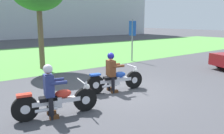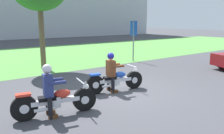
{
  "view_description": "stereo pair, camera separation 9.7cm",
  "coord_description": "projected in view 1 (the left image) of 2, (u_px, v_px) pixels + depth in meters",
  "views": [
    {
      "loc": [
        -4.83,
        -6.13,
        2.46
      ],
      "look_at": [
        -0.08,
        0.18,
        0.85
      ],
      "focal_mm": 35.93,
      "sensor_mm": 36.0,
      "label": 1
    },
    {
      "loc": [
        -4.75,
        -6.19,
        2.46
      ],
      "look_at": [
        -0.08,
        0.18,
        0.85
      ],
      "focal_mm": 35.93,
      "sensor_mm": 36.0,
      "label": 2
    }
  ],
  "objects": [
    {
      "name": "rider_lead",
      "position": [
        111.0,
        69.0,
        7.85
      ],
      "size": [
        0.61,
        0.53,
        1.41
      ],
      "rotation": [
        0.0,
        0.0,
        -0.2
      ],
      "color": "black",
      "rests_on": "ground"
    },
    {
      "name": "motorcycle_follow",
      "position": [
        57.0,
        101.0,
        5.89
      ],
      "size": [
        2.21,
        0.75,
        0.89
      ],
      "rotation": [
        0.0,
        0.0,
        -0.2
      ],
      "color": "black",
      "rests_on": "ground"
    },
    {
      "name": "motorcycle_lead",
      "position": [
        116.0,
        80.0,
        8.0
      ],
      "size": [
        2.18,
        0.74,
        0.89
      ],
      "rotation": [
        0.0,
        0.0,
        -0.2
      ],
      "color": "black",
      "rests_on": "ground"
    },
    {
      "name": "rider_follow",
      "position": [
        50.0,
        87.0,
        5.73
      ],
      "size": [
        0.61,
        0.53,
        1.41
      ],
      "rotation": [
        0.0,
        0.0,
        -0.2
      ],
      "color": "black",
      "rests_on": "ground"
    },
    {
      "name": "grass_verge",
      "position": [
        31.0,
        57.0,
        15.88
      ],
      "size": [
        60.0,
        12.0,
        0.01
      ],
      "primitive_type": "cube",
      "color": "#549342",
      "rests_on": "ground"
    },
    {
      "name": "ground",
      "position": [
        117.0,
        90.0,
        8.14
      ],
      "size": [
        120.0,
        120.0,
        0.0
      ],
      "primitive_type": "plane",
      "color": "#424247"
    },
    {
      "name": "sign_banner",
      "position": [
        132.0,
        34.0,
        13.88
      ],
      "size": [
        0.08,
        0.6,
        2.6
      ],
      "color": "gray",
      "rests_on": "ground"
    }
  ]
}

